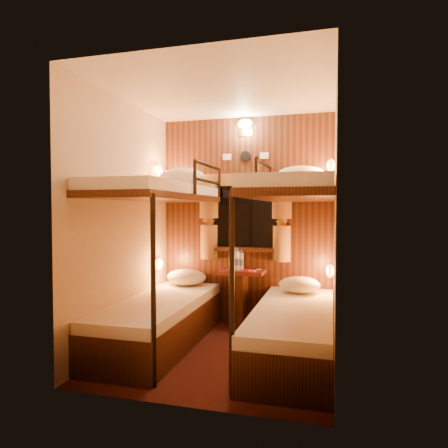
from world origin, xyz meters
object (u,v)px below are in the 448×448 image
(bottle_left, at_px, (236,261))
(bottle_right, at_px, (241,261))
(bunk_left, at_px, (161,288))
(bunk_right, at_px, (294,295))
(table, at_px, (242,291))

(bottle_left, bearing_deg, bottle_right, 41.68)
(bunk_left, distance_m, bottle_right, 1.02)
(bunk_left, bearing_deg, bottle_left, 51.28)
(bottle_left, relative_size, bottle_right, 1.12)
(bunk_left, height_order, bottle_left, bunk_left)
(bunk_right, bearing_deg, bottle_left, 133.64)
(bottle_left, bearing_deg, bunk_left, -128.72)
(bunk_left, xyz_separation_m, table, (0.65, 0.78, -0.14))
(table, distance_m, bottle_right, 0.33)
(bunk_left, relative_size, bottle_right, 8.42)
(table, xyz_separation_m, bottle_left, (-0.06, -0.04, 0.34))
(bunk_right, bearing_deg, bunk_left, 180.00)
(bunk_left, bearing_deg, bottle_right, 50.74)
(bunk_left, height_order, table, bunk_left)
(bottle_left, bearing_deg, bunk_right, -46.36)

